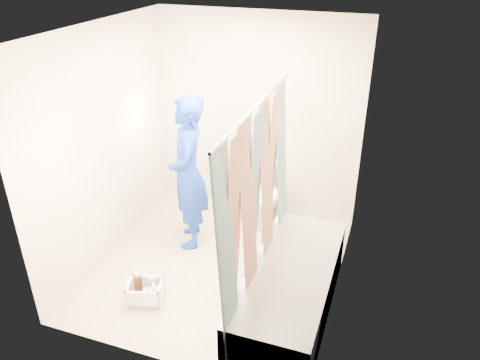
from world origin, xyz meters
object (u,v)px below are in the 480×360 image
(cleaning_caddy, at_px, (147,292))
(plumber, at_px, (188,174))
(bathtub, at_px, (290,290))
(toilet, at_px, (266,193))

(cleaning_caddy, bearing_deg, plumber, 74.72)
(bathtub, height_order, toilet, toilet)
(cleaning_caddy, bearing_deg, toilet, 53.88)
(bathtub, bearing_deg, toilet, 114.03)
(toilet, xyz_separation_m, plumber, (-0.66, -0.72, 0.49))
(bathtub, height_order, cleaning_caddy, bathtub)
(toilet, distance_m, plumber, 1.10)
(toilet, height_order, cleaning_caddy, toilet)
(plumber, bearing_deg, toilet, 113.37)
(toilet, bearing_deg, plumber, -142.31)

